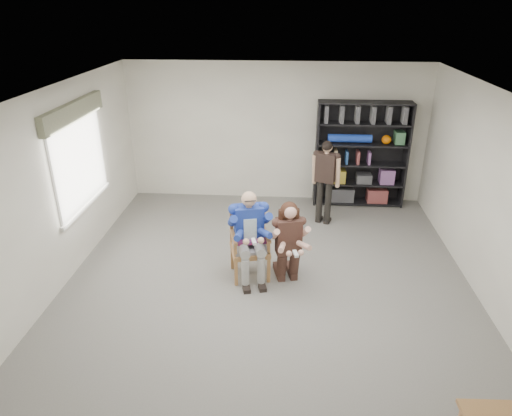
# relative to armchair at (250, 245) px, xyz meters

# --- Properties ---
(room_shell) EXTENTS (6.00, 7.00, 2.80)m
(room_shell) POSITION_rel_armchair_xyz_m (0.28, -0.42, 0.87)
(room_shell) COLOR silver
(room_shell) RESTS_ON ground
(floor) EXTENTS (6.00, 7.00, 0.01)m
(floor) POSITION_rel_armchair_xyz_m (0.28, -0.42, -0.53)
(floor) COLOR slate
(floor) RESTS_ON ground
(window_left) EXTENTS (0.16, 2.00, 1.75)m
(window_left) POSITION_rel_armchair_xyz_m (-2.67, 0.58, 1.10)
(window_left) COLOR white
(window_left) RESTS_ON room_shell
(armchair) EXTENTS (0.74, 0.72, 1.06)m
(armchair) POSITION_rel_armchair_xyz_m (0.00, 0.00, 0.00)
(armchair) COLOR #A5793C
(armchair) RESTS_ON floor
(seated_man) EXTENTS (0.77, 0.94, 1.38)m
(seated_man) POSITION_rel_armchair_xyz_m (0.00, 0.00, 0.16)
(seated_man) COLOR #203F95
(seated_man) RESTS_ON floor
(kneeling_woman) EXTENTS (0.72, 0.95, 1.26)m
(kneeling_woman) POSITION_rel_armchair_xyz_m (0.58, -0.12, 0.10)
(kneeling_woman) COLOR #39211D
(kneeling_woman) RESTS_ON floor
(bookshelf) EXTENTS (1.80, 0.38, 2.10)m
(bookshelf) POSITION_rel_armchair_xyz_m (1.98, 2.86, 0.52)
(bookshelf) COLOR black
(bookshelf) RESTS_ON floor
(standing_man) EXTENTS (0.56, 0.44, 1.61)m
(standing_man) POSITION_rel_armchair_xyz_m (1.22, 1.91, 0.27)
(standing_man) COLOR black
(standing_man) RESTS_ON floor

